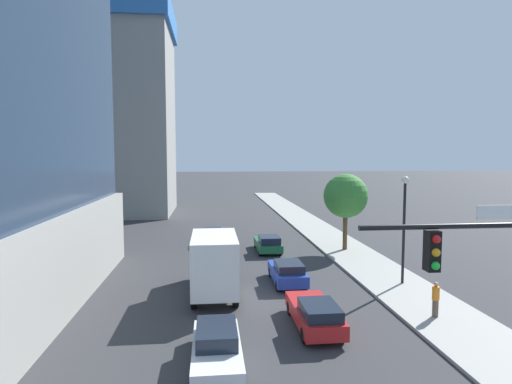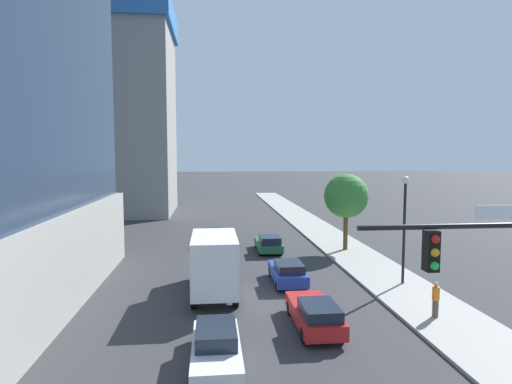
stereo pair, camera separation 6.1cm
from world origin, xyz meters
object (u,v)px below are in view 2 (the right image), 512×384
object	(u,v)px
construction_building	(114,101)
car_blue	(288,272)
box_truck	(214,261)
traffic_light_pole	(503,279)
street_tree	(346,196)
car_red	(315,313)
street_lamp	(405,215)
car_white	(216,346)
car_green	(269,243)
pedestrian_orange_shirt	(436,299)
car_black	(213,236)

from	to	relation	value
construction_building	car_blue	bearing A→B (deg)	-63.15
box_truck	traffic_light_pole	bearing A→B (deg)	-60.50
street_tree	car_red	distance (m)	16.75
box_truck	street_lamp	bearing A→B (deg)	2.83
box_truck	car_white	bearing A→B (deg)	-90.00
box_truck	car_red	bearing A→B (deg)	-49.39
street_tree	car_green	distance (m)	7.31
car_green	car_blue	world-z (taller)	car_blue
street_tree	street_lamp	bearing A→B (deg)	-86.79
car_red	car_green	world-z (taller)	car_red
traffic_light_pole	box_truck	size ratio (longest dim) A/B	0.94
construction_building	car_green	world-z (taller)	construction_building
box_truck	pedestrian_orange_shirt	xyz separation A→B (m)	(10.35, -4.72, -0.92)
construction_building	car_black	bearing A→B (deg)	-59.78
traffic_light_pole	car_red	distance (m)	9.35
street_tree	car_red	xyz separation A→B (m)	(-6.23, -15.08, -3.77)
car_red	box_truck	bearing A→B (deg)	130.61
car_white	car_blue	xyz separation A→B (m)	(4.43, 9.61, 0.02)
car_white	pedestrian_orange_shirt	xyz separation A→B (m)	(10.35, 3.23, 0.31)
car_green	box_truck	xyz separation A→B (m)	(-4.43, -10.32, 1.23)
car_black	car_blue	xyz separation A→B (m)	(4.43, -12.04, -0.00)
traffic_light_pole	car_black	bearing A→B (deg)	105.49
car_red	pedestrian_orange_shirt	bearing A→B (deg)	4.27
car_red	construction_building	bearing A→B (deg)	112.86
car_white	car_blue	distance (m)	10.58
pedestrian_orange_shirt	car_red	bearing A→B (deg)	-175.73
traffic_light_pole	car_blue	xyz separation A→B (m)	(-3.01, 14.80, -3.82)
car_black	pedestrian_orange_shirt	xyz separation A→B (m)	(10.35, -18.42, 0.28)
box_truck	street_tree	bearing A→B (deg)	42.92
car_white	box_truck	xyz separation A→B (m)	(0.00, 7.96, 1.23)
street_lamp	car_black	bearing A→B (deg)	130.41
car_black	car_white	xyz separation A→B (m)	(0.00, -21.65, -0.03)
car_black	car_white	distance (m)	21.65
street_lamp	pedestrian_orange_shirt	world-z (taller)	street_lamp
street_tree	car_black	world-z (taller)	street_tree
car_red	car_white	size ratio (longest dim) A/B	1.02
car_blue	box_truck	bearing A→B (deg)	-159.58
car_black	box_truck	size ratio (longest dim) A/B	0.64
car_red	car_green	size ratio (longest dim) A/B	1.09
car_red	box_truck	size ratio (longest dim) A/B	0.70
car_green	car_red	bearing A→B (deg)	-90.00
construction_building	street_tree	distance (m)	36.29
pedestrian_orange_shirt	car_black	bearing A→B (deg)	119.33
car_blue	box_truck	size ratio (longest dim) A/B	0.63
car_black	car_blue	world-z (taller)	car_black
traffic_light_pole	car_black	xyz separation A→B (m)	(-7.44, 26.84, -3.81)
construction_building	car_red	distance (m)	46.46
box_truck	car_black	bearing A→B (deg)	90.00
street_lamp	street_tree	bearing A→B (deg)	93.21
construction_building	car_green	bearing A→B (deg)	-55.79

